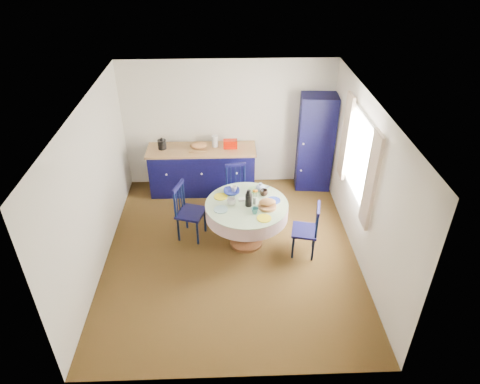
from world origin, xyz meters
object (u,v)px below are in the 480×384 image
at_px(chair_far, 237,189).
at_px(kitchen_counter, 202,169).
at_px(cobalt_bowl, 232,192).
at_px(chair_left, 188,211).
at_px(mug_c, 264,193).
at_px(mug_d, 234,189).
at_px(dining_table, 247,210).
at_px(chair_right, 307,230).
at_px(pantry_cabinet, 315,143).
at_px(mug_b, 255,211).
at_px(mug_a, 231,202).

bearing_deg(chair_far, kitchen_counter, 121.83).
bearing_deg(cobalt_bowl, chair_left, -174.87).
xyz_separation_m(mug_c, mug_d, (-0.48, 0.14, -0.00)).
xyz_separation_m(mug_c, cobalt_bowl, (-0.52, 0.08, -0.02)).
height_order(kitchen_counter, dining_table, kitchen_counter).
bearing_deg(chair_left, chair_right, -87.27).
bearing_deg(pantry_cabinet, chair_left, -141.94).
height_order(chair_left, mug_d, chair_left).
height_order(chair_left, chair_far, chair_left).
bearing_deg(mug_d, dining_table, -61.07).
bearing_deg(pantry_cabinet, cobalt_bowl, -133.06).
height_order(kitchen_counter, chair_right, kitchen_counter).
relative_size(dining_table, mug_b, 12.19).
bearing_deg(dining_table, chair_left, 165.64).
relative_size(pantry_cabinet, mug_c, 14.42).
bearing_deg(cobalt_bowl, mug_d, 58.18).
distance_m(pantry_cabinet, dining_table, 2.28).
height_order(chair_left, mug_c, chair_left).
xyz_separation_m(kitchen_counter, mug_a, (0.53, -1.69, 0.38)).
xyz_separation_m(chair_right, cobalt_bowl, (-1.17, 0.58, 0.36)).
relative_size(chair_left, mug_b, 9.24).
bearing_deg(dining_table, cobalt_bowl, 127.60).
bearing_deg(mug_b, mug_c, 70.11).
bearing_deg(mug_b, pantry_cabinet, 57.68).
xyz_separation_m(chair_right, mug_c, (-0.65, 0.50, 0.38)).
bearing_deg(chair_right, mug_b, -78.03).
xyz_separation_m(dining_table, chair_left, (-0.96, 0.25, -0.17)).
relative_size(pantry_cabinet, dining_table, 1.45).
xyz_separation_m(chair_left, mug_c, (1.24, -0.02, 0.34)).
distance_m(kitchen_counter, chair_left, 1.45).
relative_size(chair_right, mug_c, 6.95).
distance_m(chair_far, mug_b, 1.31).
bearing_deg(mug_a, chair_left, 160.48).
relative_size(chair_far, chair_right, 1.00).
xyz_separation_m(chair_far, cobalt_bowl, (-0.11, -0.66, 0.36)).
xyz_separation_m(chair_left, chair_right, (1.89, -0.52, -0.04)).
relative_size(kitchen_counter, chair_far, 2.25).
bearing_deg(chair_far, cobalt_bowl, -109.81).
relative_size(chair_far, mug_b, 8.49).
bearing_deg(dining_table, mug_d, 118.93).
height_order(chair_right, cobalt_bowl, chair_right).
relative_size(mug_a, mug_c, 1.02).
relative_size(chair_left, cobalt_bowl, 3.78).
xyz_separation_m(mug_b, mug_d, (-0.30, 0.63, -0.00)).
height_order(chair_left, mug_b, chair_left).
bearing_deg(mug_d, pantry_cabinet, 41.52).
distance_m(chair_right, mug_b, 0.91).
height_order(pantry_cabinet, chair_far, pantry_cabinet).
bearing_deg(kitchen_counter, chair_right, -48.78).
height_order(kitchen_counter, mug_a, kitchen_counter).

